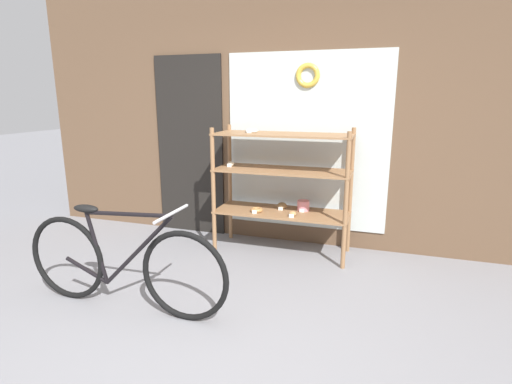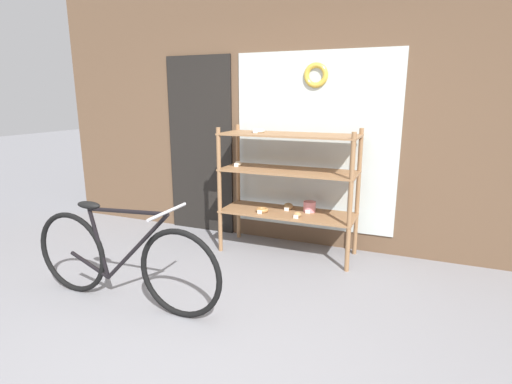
% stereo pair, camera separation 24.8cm
% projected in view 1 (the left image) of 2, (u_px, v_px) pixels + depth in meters
% --- Properties ---
extents(ground_plane, '(30.00, 30.00, 0.00)m').
position_uv_depth(ground_plane, '(195.00, 367.00, 2.48)').
color(ground_plane, gray).
extents(storefront_facade, '(6.26, 0.13, 3.77)m').
position_uv_depth(storefront_facade, '(288.00, 77.00, 4.28)').
color(storefront_facade, brown).
rests_on(storefront_facade, ground_plane).
extents(display_case, '(1.40, 0.51, 1.33)m').
position_uv_depth(display_case, '(282.00, 178.00, 4.15)').
color(display_case, '#8E6642').
rests_on(display_case, ground_plane).
extents(bicycle, '(1.78, 0.46, 0.84)m').
position_uv_depth(bicycle, '(122.00, 264.00, 3.09)').
color(bicycle, black).
rests_on(bicycle, ground_plane).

